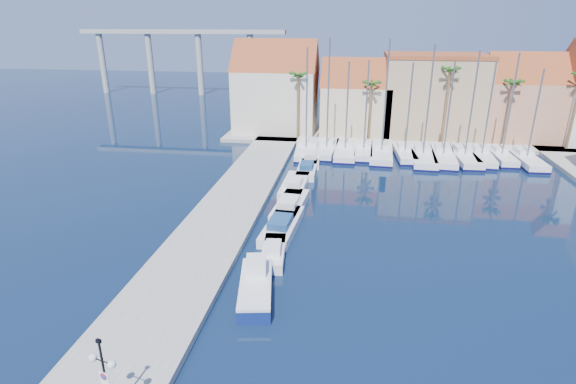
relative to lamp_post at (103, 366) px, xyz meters
The scene contains 33 objects.
ground 11.09m from the lamp_post, 43.51° to the left, with size 260.00×260.00×0.00m, color #081A31.
quay_west 21.06m from the lamp_post, 93.54° to the left, with size 6.00×77.00×0.50m, color gray.
shore_north 58.16m from the lamp_post, 72.25° to the left, with size 54.00×16.00×0.50m, color gray.
lamp_post is the anchor object (origin of this frame).
fishing_boat 11.55m from the lamp_post, 69.03° to the left, with size 2.94×6.15×2.07m.
motorboat_west_0 16.16m from the lamp_post, 74.32° to the left, with size 2.10×5.15×1.40m.
motorboat_west_1 20.61m from the lamp_post, 78.18° to the left, with size 2.90×7.52×1.40m.
motorboat_west_2 24.87m from the lamp_post, 80.17° to the left, with size 2.86×7.36×1.40m.
motorboat_west_3 30.18m from the lamp_post, 82.59° to the left, with size 2.45×7.33×1.40m.
motorboat_west_4 35.72m from the lamp_post, 82.59° to the left, with size 2.19×6.46×1.40m.
motorboat_west_5 39.95m from the lamp_post, 83.44° to the left, with size 2.63×6.67×1.40m.
motorboat_west_6 45.47m from the lamp_post, 84.66° to the left, with size 2.43×6.88×1.40m.
sailboat_0 43.77m from the lamp_post, 85.31° to the left, with size 3.28×10.10×13.39m.
sailboat_1 44.56m from the lamp_post, 81.87° to the left, with size 3.05×9.14×14.50m.
sailboat_2 44.82m from the lamp_post, 78.82° to the left, with size 2.70×10.05×11.80m.
sailboat_3 45.50m from the lamp_post, 75.91° to the left, with size 2.52×8.62×11.93m.
sailboat_4 45.65m from the lamp_post, 73.01° to the left, with size 3.27×10.55×14.44m.
sailboat_5 46.61m from the lamp_post, 69.67° to the left, with size 2.84×8.65×11.76m.
sailboat_6 46.79m from the lamp_post, 66.86° to the left, with size 3.23×10.87×13.85m.
sailboat_7 48.06m from the lamp_post, 64.23° to the left, with size 3.58×10.61×11.99m.
sailboat_8 49.23m from the lamp_post, 61.61° to the left, with size 3.05×9.75×13.22m.
sailboat_9 50.76m from the lamp_post, 59.72° to the left, with size 2.96×9.22×11.96m.
sailboat_10 52.27m from the lamp_post, 57.58° to the left, with size 2.28×8.12×12.98m.
sailboat_11 53.08m from the lamp_post, 54.74° to the left, with size 2.80×9.39×11.29m.
building_0 54.48m from the lamp_post, 92.41° to the left, with size 12.30×9.00×13.50m.
building_1 55.23m from the lamp_post, 79.86° to the left, with size 10.30×8.00×11.00m.
building_2 59.16m from the lamp_post, 69.47° to the left, with size 14.20×10.20×11.50m.
building_3 63.47m from the lamp_post, 58.94° to the left, with size 10.30×8.00×12.00m.
palm_0 49.71m from the lamp_post, 88.01° to the left, with size 2.60×2.60×10.15m.
palm_1 50.94m from the lamp_post, 76.64° to the left, with size 2.60×2.60×9.15m.
palm_2 54.33m from the lamp_post, 66.24° to the left, with size 2.60×2.60×11.15m.
palm_3 57.84m from the lamp_post, 58.93° to the left, with size 2.60×2.60×9.65m.
viaduct 94.93m from the lamp_post, 109.34° to the left, with size 48.00×2.20×14.45m.
Camera 1 is at (1.99, -20.67, 16.44)m, focal length 28.00 mm.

